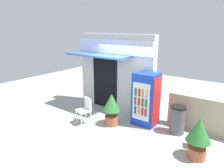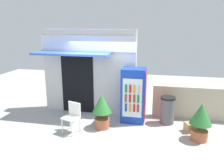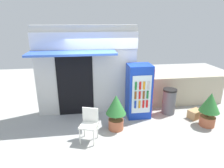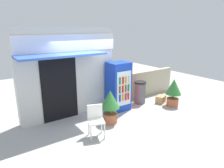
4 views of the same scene
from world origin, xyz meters
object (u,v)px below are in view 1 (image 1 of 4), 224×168
potted_plant_curbside (199,135)px  potted_plant_near_shop (112,107)px  drink_cooler (146,99)px  cardboard_box (197,143)px  plastic_chair (85,109)px  trash_bin (177,120)px

potted_plant_curbside → potted_plant_near_shop: bearing=176.1°
drink_cooler → cardboard_box: (1.78, -0.42, -0.73)m
plastic_chair → potted_plant_near_shop: bearing=28.7°
potted_plant_curbside → drink_cooler: bearing=154.4°
drink_cooler → potted_plant_curbside: drink_cooler is taller
plastic_chair → cardboard_box: (3.40, 0.72, -0.38)m
cardboard_box → potted_plant_near_shop: bearing=-173.6°
plastic_chair → trash_bin: (2.69, 1.17, -0.08)m
potted_plant_near_shop → cardboard_box: 2.70m
drink_cooler → plastic_chair: bearing=-145.0°
drink_cooler → plastic_chair: size_ratio=1.97×
drink_cooler → plastic_chair: (-1.62, -1.14, -0.35)m
potted_plant_near_shop → cardboard_box: bearing=6.4°
plastic_chair → potted_plant_curbside: 3.52m
drink_cooler → plastic_chair: drink_cooler is taller
cardboard_box → potted_plant_curbside: bearing=-77.7°
trash_bin → cardboard_box: (0.72, -0.45, -0.30)m
plastic_chair → potted_plant_curbside: bearing=3.8°
plastic_chair → cardboard_box: bearing=11.9°
trash_bin → cardboard_box: 0.90m
drink_cooler → trash_bin: 1.15m
plastic_chair → potted_plant_curbside: potted_plant_curbside is taller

